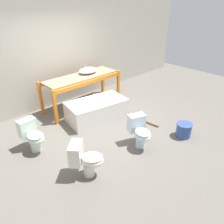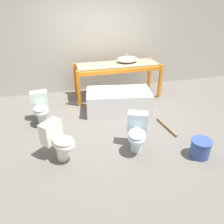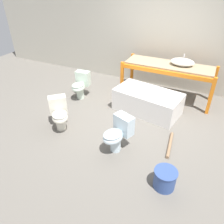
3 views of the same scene
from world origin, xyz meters
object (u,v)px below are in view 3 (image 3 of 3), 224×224
Objects in this scene: sink_basin at (182,62)px; bucket_white at (165,178)px; toilet_near at (59,113)px; bathtub_main at (148,100)px; toilet_extra at (81,84)px; toilet_far at (118,133)px.

bucket_white is (0.41, -2.84, -0.80)m from sink_basin.
toilet_near is (-1.89, -2.30, -0.61)m from sink_basin.
bucket_white is (0.90, -1.92, -0.13)m from bathtub_main.
toilet_extra is (-0.33, 1.30, 0.00)m from toilet_near.
sink_basin is at bearing 71.80° from bathtub_main.
sink_basin is 1.57× the size of bucket_white.
toilet_far is 1.87× the size of bucket_white.
toilet_far is at bearing -44.43° from toilet_extra.
toilet_far is at bearing -103.44° from sink_basin.
toilet_far is at bearing -83.51° from bathtub_main.
toilet_extra is 3.21m from bucket_white.
toilet_far is at bearing -45.87° from toilet_near.
bathtub_main is 2.40× the size of toilet_near.
bathtub_main is at bearing 115.08° from bucket_white.
toilet_near is at bearing -129.43° from sink_basin.
bathtub_main is 1.97m from toilet_near.
toilet_far is (1.32, -0.08, 0.00)m from toilet_near.
sink_basin is at bearing 98.20° from bucket_white.
toilet_extra is at bearing 160.77° from toilet_far.
toilet_far is 1.10m from bucket_white.
bathtub_main is 2.40× the size of toilet_extra.
sink_basin is 2.98m from bucket_white.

